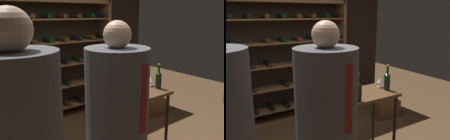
# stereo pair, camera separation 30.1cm
# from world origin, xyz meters

# --- Properties ---
(back_wall) EXTENTS (4.59, 0.10, 2.74)m
(back_wall) POSITION_xyz_m (0.00, 1.97, 1.37)
(back_wall) COLOR black
(back_wall) RESTS_ON ground
(wine_rack) EXTENTS (2.75, 0.32, 2.19)m
(wine_rack) POSITION_xyz_m (-0.12, 1.76, 1.09)
(wine_rack) COLOR brown
(wine_rack) RESTS_ON ground
(tasting_table) EXTENTS (1.05, 0.54, 0.92)m
(tasting_table) POSITION_xyz_m (0.43, 0.08, 0.80)
(tasting_table) COLOR brown
(tasting_table) RESTS_ON ground
(person_guest_blue_shirt) EXTENTS (0.48, 0.49, 1.90)m
(person_guest_blue_shirt) POSITION_xyz_m (-0.50, -0.77, 1.05)
(person_guest_blue_shirt) COLOR #2C2C2C
(person_guest_blue_shirt) RESTS_ON ground
(wine_crate) EXTENTS (0.52, 0.40, 0.33)m
(wine_crate) POSITION_xyz_m (1.71, 0.91, 0.16)
(wine_crate) COLOR brown
(wine_crate) RESTS_ON ground
(wine_bottle_amber_reserve) EXTENTS (0.08, 0.08, 0.35)m
(wine_bottle_amber_reserve) POSITION_xyz_m (0.89, 0.03, 1.05)
(wine_bottle_amber_reserve) COLOR black
(wine_bottle_amber_reserve) RESTS_ON tasting_table
(wine_bottle_gold_foil) EXTENTS (0.09, 0.09, 0.34)m
(wine_bottle_gold_foil) POSITION_xyz_m (0.29, -0.12, 1.04)
(wine_bottle_gold_foil) COLOR black
(wine_bottle_gold_foil) RESTS_ON tasting_table
(wine_bottle_black_capsule) EXTENTS (0.08, 0.08, 0.38)m
(wine_bottle_black_capsule) POSITION_xyz_m (0.09, 0.16, 1.06)
(wine_bottle_black_capsule) COLOR black
(wine_bottle_black_capsule) RESTS_ON tasting_table
(wine_glass_stemmed_left) EXTENTS (0.09, 0.09, 0.14)m
(wine_glass_stemmed_left) POSITION_xyz_m (0.88, 0.17, 1.02)
(wine_glass_stemmed_left) COLOR silver
(wine_glass_stemmed_left) RESTS_ON tasting_table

